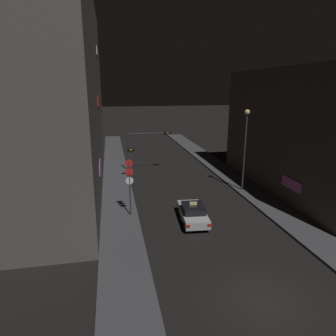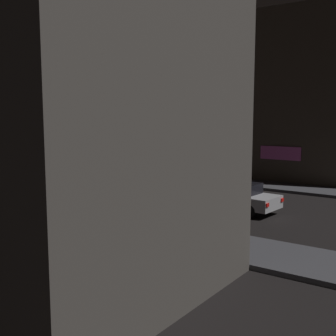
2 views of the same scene
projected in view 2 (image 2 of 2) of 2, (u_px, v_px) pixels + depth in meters
The scene contains 7 objects.
sidewalk_right at pixel (111, 169), 35.90m from camera, with size 2.91×52.87×0.17m, color #424247.
building_facade_right at pixel (250, 99), 33.74m from camera, with size 7.91×20.68×11.79m.
taxi at pixel (234, 196), 21.00m from camera, with size 2.16×4.58×1.62m.
traffic_light_overhead at pixel (22, 130), 27.35m from camera, with size 5.07×0.42×5.02m.
traffic_light_left_kerb at pixel (23, 151), 24.23m from camera, with size 0.80×0.42×3.73m.
sign_pole_left at pixel (147, 157), 17.99m from camera, with size 0.60×0.10×4.56m.
street_lamp_near_block at pixel (204, 103), 29.08m from camera, with size 0.51×0.51×7.88m.
Camera 2 is at (-19.72, -0.10, 4.81)m, focal length 45.66 mm.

